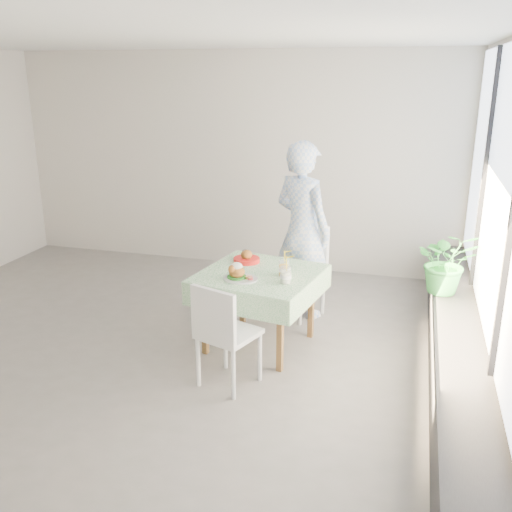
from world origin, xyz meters
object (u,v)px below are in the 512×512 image
(juice_cup_orange, at_px, (284,269))
(cafe_table, at_px, (260,300))
(chair_far, at_px, (298,287))
(potted_plant, at_px, (447,262))
(diner, at_px, (302,230))
(main_dish, at_px, (239,274))
(chair_near, at_px, (228,354))

(juice_cup_orange, bearing_deg, cafe_table, 174.89)
(chair_far, xyz_separation_m, potted_plant, (1.47, -0.25, 0.51))
(diner, xyz_separation_m, main_dish, (-0.35, -1.12, -0.14))
(juice_cup_orange, bearing_deg, chair_far, 92.19)
(diner, bearing_deg, potted_plant, -162.16)
(diner, distance_m, juice_cup_orange, 0.91)
(cafe_table, xyz_separation_m, diner, (0.22, 0.88, 0.48))
(diner, bearing_deg, juice_cup_orange, 119.68)
(cafe_table, height_order, potted_plant, potted_plant)
(chair_far, xyz_separation_m, chair_near, (-0.26, -1.61, -0.02))
(chair_far, relative_size, juice_cup_orange, 3.49)
(juice_cup_orange, xyz_separation_m, potted_plant, (1.44, 0.61, 0.00))
(main_dish, bearing_deg, potted_plant, 24.75)
(chair_far, distance_m, main_dish, 1.23)
(chair_far, height_order, diner, diner)
(cafe_table, height_order, main_dish, main_dish)
(cafe_table, height_order, diner, diner)
(cafe_table, xyz_separation_m, juice_cup_orange, (0.23, -0.02, 0.35))
(chair_far, bearing_deg, diner, 61.89)
(diner, relative_size, main_dish, 5.96)
(potted_plant, bearing_deg, diner, 168.95)
(main_dish, xyz_separation_m, potted_plant, (1.80, 0.83, 0.01))
(main_dish, xyz_separation_m, juice_cup_orange, (0.37, 0.22, 0.01))
(juice_cup_orange, distance_m, potted_plant, 1.56)
(chair_far, relative_size, potted_plant, 1.59)
(chair_far, bearing_deg, chair_near, -99.23)
(chair_far, bearing_deg, cafe_table, -103.55)
(juice_cup_orange, relative_size, potted_plant, 0.45)
(chair_near, relative_size, diner, 0.49)
(potted_plant, bearing_deg, cafe_table, -160.49)
(chair_near, height_order, diner, diner)
(chair_near, distance_m, potted_plant, 2.27)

